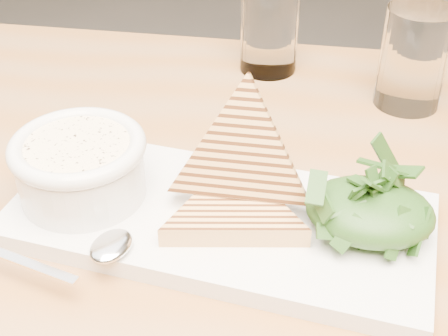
% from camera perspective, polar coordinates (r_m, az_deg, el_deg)
% --- Properties ---
extents(table_top, '(1.14, 0.79, 0.04)m').
position_cam_1_polar(table_top, '(0.58, 3.24, -5.42)').
color(table_top, olive).
rests_on(table_top, ground).
extents(table_leg_bl, '(0.06, 0.06, 0.73)m').
position_cam_1_polar(table_leg_bl, '(1.21, -18.77, -5.92)').
color(table_leg_bl, olive).
rests_on(table_leg_bl, ground).
extents(platter, '(0.37, 0.19, 0.02)m').
position_cam_1_polar(platter, '(0.54, -0.45, -4.74)').
color(platter, white).
rests_on(platter, table_top).
extents(soup_bowl, '(0.11, 0.11, 0.04)m').
position_cam_1_polar(soup_bowl, '(0.56, -12.88, -0.50)').
color(soup_bowl, white).
rests_on(soup_bowl, platter).
extents(soup, '(0.09, 0.09, 0.01)m').
position_cam_1_polar(soup, '(0.55, -13.25, 1.79)').
color(soup, '#FEE2B1').
rests_on(soup, soup_bowl).
extents(bowl_rim, '(0.12, 0.12, 0.01)m').
position_cam_1_polar(bowl_rim, '(0.54, -13.28, 1.96)').
color(bowl_rim, white).
rests_on(bowl_rim, soup_bowl).
extents(sandwich_flat, '(0.17, 0.17, 0.02)m').
position_cam_1_polar(sandwich_flat, '(0.53, 0.93, -3.94)').
color(sandwich_flat, tan).
rests_on(sandwich_flat, platter).
extents(sandwich_lean, '(0.15, 0.14, 0.16)m').
position_cam_1_polar(sandwich_lean, '(0.52, 1.67, 1.09)').
color(sandwich_lean, tan).
rests_on(sandwich_lean, sandwich_flat).
extents(salad_base, '(0.11, 0.08, 0.04)m').
position_cam_1_polar(salad_base, '(0.52, 13.18, -3.88)').
color(salad_base, black).
rests_on(salad_base, platter).
extents(arugula_pile, '(0.11, 0.10, 0.05)m').
position_cam_1_polar(arugula_pile, '(0.52, 13.28, -3.30)').
color(arugula_pile, '#356325').
rests_on(arugula_pile, platter).
extents(spoon_bowl, '(0.04, 0.05, 0.01)m').
position_cam_1_polar(spoon_bowl, '(0.51, -10.29, -7.01)').
color(spoon_bowl, silver).
rests_on(spoon_bowl, platter).
extents(spoon_handle, '(0.10, 0.03, 0.00)m').
position_cam_1_polar(spoon_handle, '(0.51, -18.10, -8.07)').
color(spoon_handle, silver).
rests_on(spoon_handle, platter).
extents(glass_near, '(0.07, 0.07, 0.11)m').
position_cam_1_polar(glass_near, '(0.79, 4.17, 12.60)').
color(glass_near, white).
rests_on(glass_near, table_top).
extents(glass_far, '(0.07, 0.07, 0.11)m').
position_cam_1_polar(glass_far, '(0.73, 16.95, 9.60)').
color(glass_far, white).
rests_on(glass_far, table_top).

